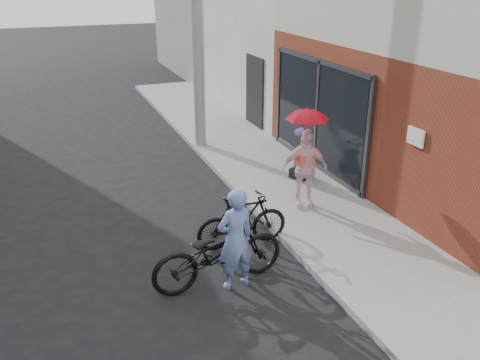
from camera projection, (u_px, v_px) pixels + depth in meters
ground at (249, 271)px, 8.12m from camera, size 80.00×80.00×0.00m
sidewalk at (305, 199)px, 10.52m from camera, size 2.20×24.00×0.12m
curb at (254, 208)px, 10.13m from camera, size 0.12×24.00×0.12m
plaster_building at (345, 0)px, 16.93m from camera, size 8.00×6.00×7.00m
utility_pole at (197, 12)px, 12.28m from camera, size 0.28×0.28×7.00m
officer at (235, 239)px, 7.44m from camera, size 0.63×0.46×1.61m
bike_left at (218, 252)px, 7.61m from camera, size 2.14×0.86×1.10m
bike_right at (242, 221)px, 8.68m from camera, size 1.63×0.51×0.97m
kimono_woman at (304, 169)px, 9.81m from camera, size 0.97×0.58×1.55m
parasol at (307, 113)px, 9.38m from camera, size 0.78×0.78×0.68m
planter at (301, 173)px, 11.41m from camera, size 0.53×0.53×0.21m
potted_plant at (302, 156)px, 11.25m from camera, size 0.54×0.47×0.60m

